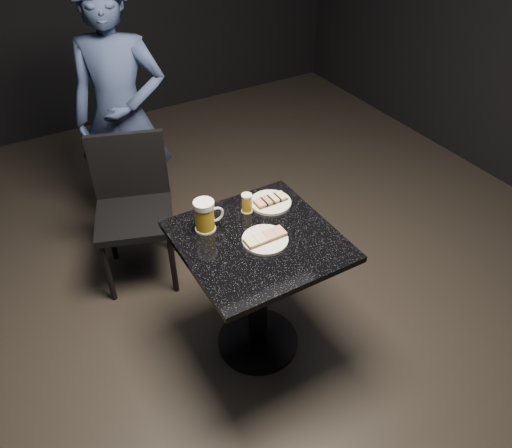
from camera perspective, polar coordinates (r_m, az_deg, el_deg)
The scene contains 10 objects.
floor at distance 2.83m, azimuth 0.21°, elevation -13.31°, with size 6.00×6.00×0.00m, color black.
plate_large at distance 2.26m, azimuth 1.05°, elevation -1.82°, with size 0.21×0.21×0.01m, color white.
plate_small at distance 2.49m, azimuth 1.67°, elevation 2.47°, with size 0.21×0.21×0.01m, color white.
patron at distance 3.26m, azimuth -15.13°, elevation 11.71°, with size 0.60×0.39×1.64m, color navy.
table at distance 2.45m, azimuth 0.24°, elevation -5.97°, with size 0.70×0.70×0.75m.
beer_mug at distance 2.30m, azimuth -5.82°, elevation 0.95°, with size 0.14×0.10×0.16m.
beer_tumbler at distance 2.42m, azimuth -1.06°, elevation 2.41°, with size 0.06×0.06×0.10m.
chair at distance 3.01m, azimuth -13.86°, elevation 2.42°, with size 0.56×0.56×0.89m.
canapes_on_plate_large at distance 2.25m, azimuth 1.05°, elevation -1.51°, with size 0.20×0.07×0.02m.
canapes_on_plate_small at distance 2.48m, azimuth 1.67°, elevation 2.78°, with size 0.17×0.07×0.02m.
Camera 1 is at (-0.89, -1.50, 2.23)m, focal length 35.00 mm.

